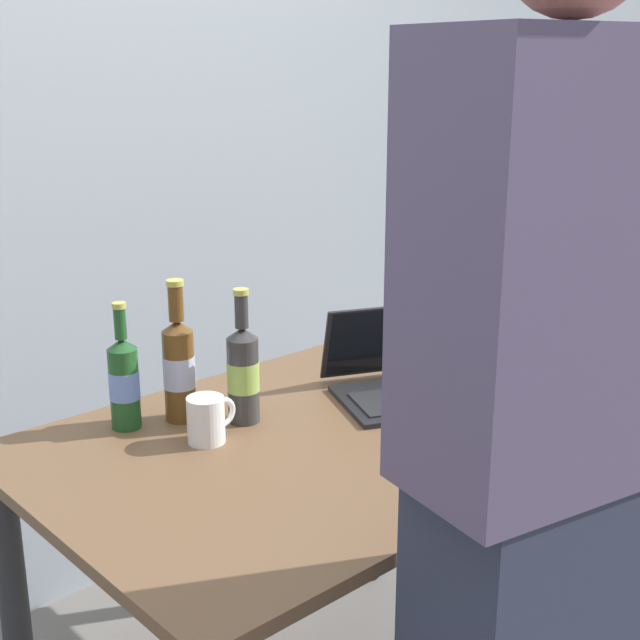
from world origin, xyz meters
The scene contains 8 objects.
desk centered at (0.00, 0.00, 0.64)m, with size 1.21×0.87×0.77m.
laptop centered at (0.29, 0.04, 0.81)m, with size 0.41×0.41×0.20m.
beer_bottle_amber centered at (-0.18, 0.26, 0.89)m, with size 0.07×0.07×0.32m.
beer_bottle_green centered at (-0.08, 0.16, 0.88)m, with size 0.07×0.07×0.30m.
beer_bottle_brown centered at (-0.29, 0.30, 0.88)m, with size 0.07×0.07×0.28m.
person_figure centered at (-0.17, -0.65, 0.91)m, with size 0.42×0.32×1.80m.
coffee_mug centered at (-0.20, 0.12, 0.82)m, with size 0.11×0.08×0.10m.
back_wall centered at (0.00, 0.95, 1.30)m, with size 6.00×0.10×2.60m, color #99A3AD.
Camera 1 is at (-1.15, -1.27, 1.54)m, focal length 49.17 mm.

